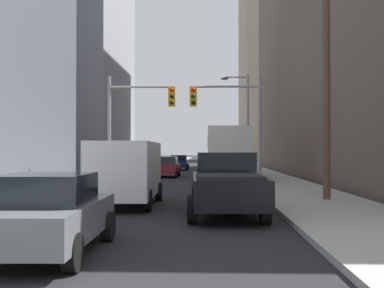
{
  "coord_description": "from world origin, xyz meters",
  "views": [
    {
      "loc": [
        1.33,
        -3.88,
        1.95
      ],
      "look_at": [
        0.0,
        33.85,
        2.49
      ],
      "focal_mm": 44.75,
      "sensor_mm": 36.0,
      "label": 1
    }
  ],
  "objects_px": {
    "sedan_maroon": "(166,167)",
    "sedan_navy": "(179,162)",
    "sedan_grey": "(47,214)",
    "pickup_truck_black": "(226,184)",
    "city_bus": "(226,151)",
    "sedan_red": "(213,162)",
    "cargo_van_white": "(127,170)",
    "traffic_signal_near_right": "(229,112)",
    "traffic_signal_near_left": "(138,112)",
    "sedan_silver": "(218,175)"
  },
  "relations": [
    {
      "from": "traffic_signal_near_right",
      "to": "sedan_silver",
      "type": "bearing_deg",
      "value": -107.28
    },
    {
      "from": "traffic_signal_near_right",
      "to": "sedan_maroon",
      "type": "bearing_deg",
      "value": 113.25
    },
    {
      "from": "sedan_red",
      "to": "cargo_van_white",
      "type": "bearing_deg",
      "value": -95.75
    },
    {
      "from": "cargo_van_white",
      "to": "sedan_navy",
      "type": "relative_size",
      "value": 1.25
    },
    {
      "from": "sedan_grey",
      "to": "traffic_signal_near_right",
      "type": "distance_m",
      "value": 17.53
    },
    {
      "from": "sedan_navy",
      "to": "sedan_silver",
      "type": "bearing_deg",
      "value": -82.09
    },
    {
      "from": "cargo_van_white",
      "to": "traffic_signal_near_left",
      "type": "height_order",
      "value": "traffic_signal_near_left"
    },
    {
      "from": "sedan_red",
      "to": "traffic_signal_near_left",
      "type": "relative_size",
      "value": 0.71
    },
    {
      "from": "pickup_truck_black",
      "to": "sedan_red",
      "type": "bearing_deg",
      "value": 90.18
    },
    {
      "from": "traffic_signal_near_left",
      "to": "sedan_silver",
      "type": "bearing_deg",
      "value": -25.71
    },
    {
      "from": "traffic_signal_near_right",
      "to": "pickup_truck_black",
      "type": "bearing_deg",
      "value": -92.9
    },
    {
      "from": "city_bus",
      "to": "cargo_van_white",
      "type": "xyz_separation_m",
      "value": [
        -4.12,
        -16.09,
        -0.64
      ]
    },
    {
      "from": "cargo_van_white",
      "to": "sedan_navy",
      "type": "height_order",
      "value": "cargo_van_white"
    },
    {
      "from": "sedan_grey",
      "to": "cargo_van_white",
      "type": "bearing_deg",
      "value": 89.09
    },
    {
      "from": "sedan_maroon",
      "to": "sedan_navy",
      "type": "xyz_separation_m",
      "value": [
        0.12,
        13.24,
        0.0
      ]
    },
    {
      "from": "sedan_grey",
      "to": "sedan_navy",
      "type": "relative_size",
      "value": 1.01
    },
    {
      "from": "pickup_truck_black",
      "to": "traffic_signal_near_left",
      "type": "distance_m",
      "value": 12.23
    },
    {
      "from": "city_bus",
      "to": "pickup_truck_black",
      "type": "relative_size",
      "value": 2.1
    },
    {
      "from": "city_bus",
      "to": "sedan_maroon",
      "type": "distance_m",
      "value": 5.21
    },
    {
      "from": "sedan_grey",
      "to": "sedan_red",
      "type": "relative_size",
      "value": 1.0
    },
    {
      "from": "sedan_silver",
      "to": "sedan_maroon",
      "type": "relative_size",
      "value": 1.0
    },
    {
      "from": "pickup_truck_black",
      "to": "sedan_maroon",
      "type": "distance_m",
      "value": 21.27
    },
    {
      "from": "sedan_red",
      "to": "traffic_signal_near_right",
      "type": "distance_m",
      "value": 24.65
    },
    {
      "from": "sedan_maroon",
      "to": "sedan_silver",
      "type": "bearing_deg",
      "value": -73.16
    },
    {
      "from": "sedan_navy",
      "to": "sedan_maroon",
      "type": "bearing_deg",
      "value": -90.54
    },
    {
      "from": "pickup_truck_black",
      "to": "sedan_red",
      "type": "relative_size",
      "value": 1.29
    },
    {
      "from": "pickup_truck_black",
      "to": "sedan_navy",
      "type": "bearing_deg",
      "value": 96.0
    },
    {
      "from": "cargo_van_white",
      "to": "sedan_silver",
      "type": "bearing_deg",
      "value": 63.17
    },
    {
      "from": "cargo_van_white",
      "to": "pickup_truck_black",
      "type": "bearing_deg",
      "value": -33.53
    },
    {
      "from": "sedan_navy",
      "to": "pickup_truck_black",
      "type": "bearing_deg",
      "value": -84.0
    },
    {
      "from": "cargo_van_white",
      "to": "sedan_navy",
      "type": "bearing_deg",
      "value": 90.25
    },
    {
      "from": "sedan_silver",
      "to": "sedan_maroon",
      "type": "bearing_deg",
      "value": 106.84
    },
    {
      "from": "city_bus",
      "to": "sedan_maroon",
      "type": "bearing_deg",
      "value": 149.67
    },
    {
      "from": "pickup_truck_black",
      "to": "traffic_signal_near_right",
      "type": "distance_m",
      "value": 11.44
    },
    {
      "from": "sedan_maroon",
      "to": "sedan_red",
      "type": "height_order",
      "value": "same"
    },
    {
      "from": "sedan_navy",
      "to": "traffic_signal_near_left",
      "type": "height_order",
      "value": "traffic_signal_near_left"
    },
    {
      "from": "pickup_truck_black",
      "to": "sedan_red",
      "type": "distance_m",
      "value": 35.42
    },
    {
      "from": "sedan_grey",
      "to": "sedan_navy",
      "type": "distance_m",
      "value": 39.9
    },
    {
      "from": "sedan_silver",
      "to": "sedan_navy",
      "type": "relative_size",
      "value": 1.01
    },
    {
      "from": "city_bus",
      "to": "sedan_red",
      "type": "bearing_deg",
      "value": 92.62
    },
    {
      "from": "sedan_silver",
      "to": "sedan_navy",
      "type": "distance_m",
      "value": 25.48
    },
    {
      "from": "pickup_truck_black",
      "to": "sedan_maroon",
      "type": "bearing_deg",
      "value": 100.06
    },
    {
      "from": "sedan_silver",
      "to": "sedan_navy",
      "type": "height_order",
      "value": "same"
    },
    {
      "from": "sedan_maroon",
      "to": "sedan_navy",
      "type": "height_order",
      "value": "same"
    },
    {
      "from": "sedan_silver",
      "to": "sedan_red",
      "type": "bearing_deg",
      "value": 90.07
    },
    {
      "from": "city_bus",
      "to": "traffic_signal_near_right",
      "type": "distance_m",
      "value": 7.68
    },
    {
      "from": "sedan_grey",
      "to": "sedan_silver",
      "type": "distance_m",
      "value": 15.07
    },
    {
      "from": "cargo_van_white",
      "to": "traffic_signal_near_left",
      "type": "bearing_deg",
      "value": 95.92
    },
    {
      "from": "city_bus",
      "to": "pickup_truck_black",
      "type": "distance_m",
      "value": 18.42
    },
    {
      "from": "sedan_silver",
      "to": "sedan_maroon",
      "type": "xyz_separation_m",
      "value": [
        -3.63,
        12.0,
        0.0
      ]
    }
  ]
}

